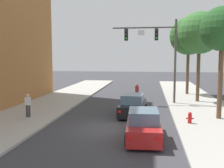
{
  "coord_description": "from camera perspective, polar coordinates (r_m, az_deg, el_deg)",
  "views": [
    {
      "loc": [
        2.37,
        -15.32,
        4.37
      ],
      "look_at": [
        -0.85,
        6.9,
        2.0
      ],
      "focal_mm": 42.12,
      "sensor_mm": 36.0,
      "label": 1
    }
  ],
  "objects": [
    {
      "name": "car_lead_black",
      "position": [
        19.58,
        4.54,
        -4.73
      ],
      "size": [
        2.02,
        4.32,
        1.6
      ],
      "color": "black",
      "rests_on": "ground"
    },
    {
      "name": "fire_hydrant",
      "position": [
        17.46,
        16.54,
        -7.01
      ],
      "size": [
        0.48,
        0.24,
        0.72
      ],
      "color": "red",
      "rests_on": "sidewalk_right"
    },
    {
      "name": "pedestrian_crossing_road",
      "position": [
        26.73,
        5.44,
        -1.44
      ],
      "size": [
        0.36,
        0.22,
        1.64
      ],
      "color": "#333338",
      "rests_on": "ground"
    },
    {
      "name": "street_tree_third",
      "position": [
        30.77,
        16.3,
        9.9
      ],
      "size": [
        4.17,
        4.17,
        8.54
      ],
      "color": "brown",
      "rests_on": "sidewalk_right"
    },
    {
      "name": "street_tree_second",
      "position": [
        25.9,
        18.47,
        10.46
      ],
      "size": [
        3.91,
        3.91,
        8.35
      ],
      "color": "brown",
      "rests_on": "sidewalk_right"
    },
    {
      "name": "ground_plane",
      "position": [
        16.11,
        -0.54,
        -9.71
      ],
      "size": [
        120.0,
        120.0,
        0.0
      ],
      "primitive_type": "plane",
      "color": "#38383D"
    },
    {
      "name": "street_tree_nearest",
      "position": [
        19.15,
        22.85,
        10.81
      ],
      "size": [
        2.95,
        2.95,
        7.52
      ],
      "color": "brown",
      "rests_on": "sidewalk_right"
    },
    {
      "name": "pedestrian_sidewalk_left_walker",
      "position": [
        19.19,
        -17.78,
        -4.19
      ],
      "size": [
        0.36,
        0.22,
        1.64
      ],
      "color": "#333338",
      "rests_on": "sidewalk_left"
    },
    {
      "name": "car_following_red",
      "position": [
        14.11,
        6.81,
        -9.0
      ],
      "size": [
        1.98,
        4.31,
        1.6
      ],
      "color": "#B21E1E",
      "rests_on": "ground"
    },
    {
      "name": "traffic_signal_mast",
      "position": [
        24.24,
        9.85,
        8.14
      ],
      "size": [
        5.78,
        0.38,
        7.5
      ],
      "color": "#514C47",
      "rests_on": "sidewalk_right"
    },
    {
      "name": "sidewalk_left",
      "position": [
        18.22,
        -21.39,
        -8.03
      ],
      "size": [
        5.0,
        60.0,
        0.15
      ],
      "primitive_type": "cube",
      "color": "#A8A59E",
      "rests_on": "ground"
    },
    {
      "name": "sidewalk_right",
      "position": [
        16.44,
        22.81,
        -9.6
      ],
      "size": [
        5.0,
        60.0,
        0.15
      ],
      "primitive_type": "cube",
      "color": "#A8A59E",
      "rests_on": "ground"
    }
  ]
}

